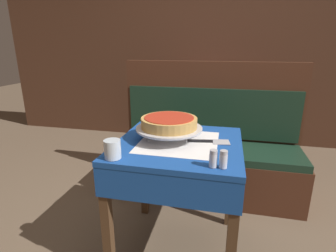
% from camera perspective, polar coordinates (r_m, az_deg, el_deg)
% --- Properties ---
extents(ground_plane, '(14.00, 14.00, 0.00)m').
position_cam_1_polar(ground_plane, '(1.94, 2.04, -24.83)').
color(ground_plane, brown).
extents(dining_table_front, '(0.73, 0.73, 0.76)m').
position_cam_1_polar(dining_table_front, '(1.59, 2.29, -7.45)').
color(dining_table_front, '#194799').
rests_on(dining_table_front, ground_plane).
extents(dining_table_rear, '(0.68, 0.68, 0.75)m').
position_cam_1_polar(dining_table_rear, '(3.15, 7.91, 4.79)').
color(dining_table_rear, red).
rests_on(dining_table_rear, ground_plane).
extents(booth_bench, '(1.60, 0.51, 1.16)m').
position_cam_1_polar(booth_bench, '(2.41, 8.58, -6.71)').
color(booth_bench, '#4C2819').
rests_on(booth_bench, ground_plane).
extents(back_wall_panel, '(6.00, 0.04, 2.40)m').
position_cam_1_polar(back_wall_panel, '(3.63, 9.04, 15.44)').
color(back_wall_panel, '#4C2D1E').
rests_on(back_wall_panel, ground_plane).
extents(pizza_pan_stand, '(0.40, 0.40, 0.08)m').
position_cam_1_polar(pizza_pan_stand, '(1.56, 0.24, -0.63)').
color(pizza_pan_stand, '#ADADB2').
rests_on(pizza_pan_stand, dining_table_front).
extents(deep_dish_pizza, '(0.33, 0.33, 0.06)m').
position_cam_1_polar(deep_dish_pizza, '(1.55, 0.25, 0.83)').
color(deep_dish_pizza, tan).
rests_on(deep_dish_pizza, pizza_pan_stand).
extents(pizza_server, '(0.25, 0.10, 0.01)m').
position_cam_1_polar(pizza_server, '(1.55, 9.11, -3.35)').
color(pizza_server, '#BCBCC1').
rests_on(pizza_server, dining_table_front).
extents(water_glass_near, '(0.08, 0.08, 0.10)m').
position_cam_1_polar(water_glass_near, '(1.34, -11.99, -4.96)').
color(water_glass_near, silver).
rests_on(water_glass_near, dining_table_front).
extents(salt_shaker, '(0.04, 0.04, 0.08)m').
position_cam_1_polar(salt_shaker, '(1.24, 9.83, -7.00)').
color(salt_shaker, silver).
rests_on(salt_shaker, dining_table_front).
extents(pepper_shaker, '(0.04, 0.04, 0.09)m').
position_cam_1_polar(pepper_shaker, '(1.24, 11.97, -7.12)').
color(pepper_shaker, silver).
rests_on(pepper_shaker, dining_table_front).
extents(condiment_caddy, '(0.14, 0.14, 0.16)m').
position_cam_1_polar(condiment_caddy, '(3.09, 9.59, 7.59)').
color(condiment_caddy, black).
rests_on(condiment_caddy, dining_table_rear).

